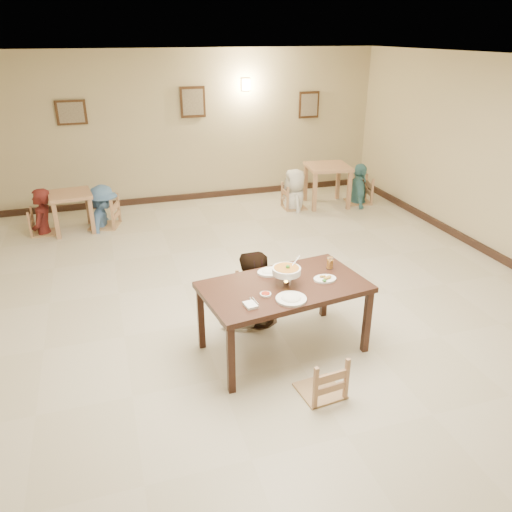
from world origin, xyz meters
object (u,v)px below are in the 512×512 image
object	(u,v)px
main_table	(284,291)
bg_diner_a	(36,189)
bg_table_right	(328,172)
bg_diner_d	(361,164)
bg_chair_rr	(360,179)
chair_far	(250,281)
main_diner	(250,253)
bg_chair_ll	(40,210)
bg_diner_c	(295,169)
curry_warmer	(286,271)
bg_diner_b	(100,186)
drink_glass	(330,263)
chair_near	(322,355)
bg_chair_rl	(295,185)
bg_chair_lr	(102,199)
bg_table_left	(71,200)

from	to	relation	value
main_table	bg_diner_a	bearing A→B (deg)	113.53
bg_table_right	bg_diner_d	xyz separation A→B (m)	(0.70, -0.06, 0.13)
bg_chair_rr	bg_diner_a	xyz separation A→B (m)	(-6.16, 0.09, 0.30)
chair_far	main_diner	world-z (taller)	main_diner
bg_chair_ll	bg_diner_c	xyz separation A→B (m)	(4.75, -0.02, 0.37)
curry_warmer	bg_diner_b	bearing A→B (deg)	111.18
drink_glass	bg_chair_rr	size ratio (longest dim) A/B	0.14
chair_near	main_table	bearing A→B (deg)	-89.29
curry_warmer	bg_chair_ll	bearing A→B (deg)	121.72
chair_far	bg_chair_rr	xyz separation A→B (m)	(3.47, 3.66, 0.04)
drink_glass	bg_diner_c	size ratio (longest dim) A/B	0.09
bg_chair_rl	bg_diner_b	xyz separation A→B (m)	(-3.71, 0.06, 0.30)
chair_far	curry_warmer	distance (m)	0.99
curry_warmer	bg_diner_b	world-z (taller)	bg_diner_b
bg_chair_lr	chair_near	bearing A→B (deg)	37.17
main_table	curry_warmer	distance (m)	0.24
bg_chair_rr	bg_diner_d	bearing A→B (deg)	10.75
bg_diner_b	bg_diner_c	size ratio (longest dim) A/B	0.96
bg_diner_d	bg_table_left	bearing A→B (deg)	108.29
curry_warmer	bg_diner_d	size ratio (longest dim) A/B	0.21
bg_diner_a	bg_diner_b	bearing A→B (deg)	104.74
main_table	main_diner	bearing A→B (deg)	94.54
bg_diner_a	bg_table_right	bearing A→B (deg)	101.87
bg_table_right	bg_diner_a	bearing A→B (deg)	179.69
main_diner	bg_diner_d	xyz separation A→B (m)	(3.50, 3.77, -0.08)
bg_diner_a	bg_diner_d	xyz separation A→B (m)	(6.16, -0.09, 0.00)
chair_far	main_diner	distance (m)	0.44
bg_chair_rr	bg_diner_b	distance (m)	5.13
bg_chair_ll	main_diner	bearing A→B (deg)	-142.67
bg_chair_ll	curry_warmer	bearing A→B (deg)	-145.43
chair_near	curry_warmer	size ratio (longest dim) A/B	2.56
chair_near	bg_chair_lr	distance (m)	5.76
bg_table_left	bg_chair_lr	xyz separation A→B (m)	(0.52, 0.07, -0.04)
chair_far	bg_table_left	world-z (taller)	chair_far
main_diner	bg_diner_d	distance (m)	5.15
main_table	bg_diner_b	distance (m)	4.96
bg_table_right	bg_chair_rr	world-z (taller)	bg_chair_rr
main_diner	curry_warmer	world-z (taller)	main_diner
bg_chair_rl	chair_far	bearing A→B (deg)	153.74
curry_warmer	bg_diner_a	world-z (taller)	bg_diner_a
bg_chair_lr	bg_diner_a	xyz separation A→B (m)	(-1.04, -0.05, 0.29)
bg_chair_rl	bg_chair_rr	bearing A→B (deg)	-90.43
bg_diner_b	bg_diner_c	world-z (taller)	bg_diner_c
bg_table_left	bg_diner_d	xyz separation A→B (m)	(5.64, -0.07, 0.25)
main_diner	bg_chair_rl	world-z (taller)	main_diner
main_table	bg_table_right	xyz separation A→B (m)	(2.64, 4.56, -0.05)
main_table	bg_diner_d	world-z (taller)	bg_diner_d
main_table	bg_diner_b	size ratio (longest dim) A/B	1.20
bg_table_right	bg_diner_d	distance (m)	0.72
drink_glass	bg_diner_c	xyz separation A→B (m)	(1.30, 4.35, -0.08)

